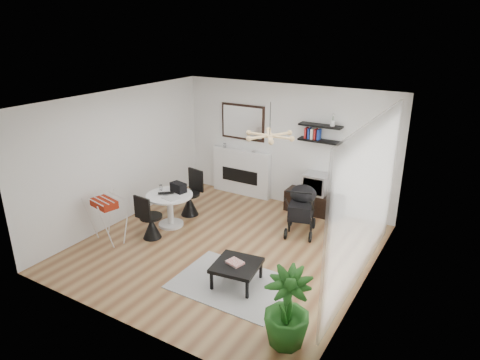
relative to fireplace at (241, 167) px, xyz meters
The scene contains 25 objects.
floor 2.75m from the fireplace, 65.59° to the right, with size 5.00×5.00×0.00m, color brown.
ceiling 3.34m from the fireplace, 65.59° to the right, with size 5.00×5.00×0.00m, color white.
wall_back 1.29m from the fireplace, ahead, with size 5.00×5.00×0.00m, color white.
wall_left 2.88m from the fireplace, 120.01° to the right, with size 5.00×5.00×0.00m, color white.
wall_right 4.39m from the fireplace, 33.95° to the right, with size 5.00×5.00×0.00m, color white.
sheer_curtain 4.20m from the fireplace, 32.43° to the right, with size 0.04×3.60×2.60m, color white.
fireplace is the anchor object (origin of this frame).
shelf_lower 2.12m from the fireplace, ahead, with size 0.90×0.25×0.04m, color black.
shelf_upper 2.28m from the fireplace, ahead, with size 0.90×0.25×0.04m, color black.
pendant_lamp 3.15m from the fireplace, 49.71° to the right, with size 0.90×0.90×0.10m, color tan, non-canonical shape.
tv_console 1.97m from the fireplace, ahead, with size 1.24×0.43×0.46m, color black.
crt_tv 1.94m from the fireplace, ahead, with size 0.50×0.44×0.44m.
dining_table 2.26m from the fireplace, 99.09° to the right, with size 0.93×0.93×0.68m.
laptop 2.31m from the fireplace, 100.14° to the right, with size 0.32×0.20×0.02m, color black.
black_bag 2.03m from the fireplace, 98.19° to the right, with size 0.32×0.19×0.19m, color black.
newspaper 2.36m from the fireplace, 95.15° to the right, with size 0.31×0.25×0.01m, color silver.
drinking_glass 2.22m from the fireplace, 107.29° to the right, with size 0.07×0.07×0.11m, color white.
chair_far 1.66m from the fireplace, 102.27° to the right, with size 0.48×0.50×0.98m.
chair_near 2.89m from the fireplace, 96.63° to the right, with size 0.43×0.44×0.91m.
drying_rack 3.45m from the fireplace, 105.58° to the right, with size 0.69×0.66×0.89m.
stroller 2.33m from the fireplace, 29.03° to the right, with size 0.72×0.94×1.05m.
rug 3.88m from the fireplace, 61.54° to the right, with size 1.81×1.31×0.01m, color #A7A7A7.
coffee_table 3.83m from the fireplace, 60.47° to the right, with size 0.78×0.78×0.36m.
magazines 3.82m from the fireplace, 60.87° to the right, with size 0.25×0.20×0.04m, color #B6382D.
potted_plant 5.17m from the fireplace, 52.99° to the right, with size 0.60×0.60×1.07m, color #1E5819.
Camera 1 is at (3.80, -5.85, 3.92)m, focal length 32.00 mm.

